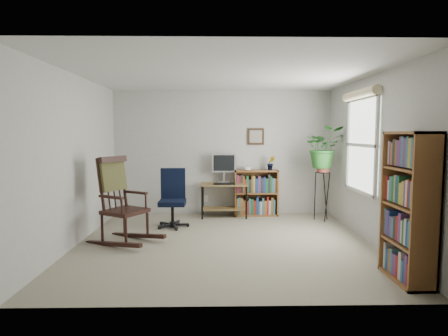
{
  "coord_description": "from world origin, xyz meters",
  "views": [
    {
      "loc": [
        -0.11,
        -5.28,
        1.57
      ],
      "look_at": [
        0.0,
        0.4,
        1.05
      ],
      "focal_mm": 30.0,
      "sensor_mm": 36.0,
      "label": 1
    }
  ],
  "objects_px": {
    "low_bookshelf": "(256,193)",
    "tall_bookshelf": "(409,207)",
    "office_chair": "(172,198)",
    "rocking_chair": "(125,199)",
    "desk": "(224,200)"
  },
  "relations": [
    {
      "from": "low_bookshelf",
      "to": "tall_bookshelf",
      "type": "bearing_deg",
      "value": -68.56
    },
    {
      "from": "office_chair",
      "to": "rocking_chair",
      "type": "height_order",
      "value": "rocking_chair"
    },
    {
      "from": "office_chair",
      "to": "tall_bookshelf",
      "type": "height_order",
      "value": "tall_bookshelf"
    },
    {
      "from": "office_chair",
      "to": "low_bookshelf",
      "type": "bearing_deg",
      "value": 28.35
    },
    {
      "from": "rocking_chair",
      "to": "tall_bookshelf",
      "type": "bearing_deg",
      "value": -82.64
    },
    {
      "from": "desk",
      "to": "low_bookshelf",
      "type": "xyz_separation_m",
      "value": [
        0.62,
        0.12,
        0.12
      ]
    },
    {
      "from": "desk",
      "to": "tall_bookshelf",
      "type": "relative_size",
      "value": 0.55
    },
    {
      "from": "desk",
      "to": "office_chair",
      "type": "bearing_deg",
      "value": -139.03
    },
    {
      "from": "low_bookshelf",
      "to": "tall_bookshelf",
      "type": "height_order",
      "value": "tall_bookshelf"
    },
    {
      "from": "desk",
      "to": "office_chair",
      "type": "relative_size",
      "value": 0.88
    },
    {
      "from": "office_chair",
      "to": "low_bookshelf",
      "type": "xyz_separation_m",
      "value": [
        1.5,
        0.89,
        -0.06
      ]
    },
    {
      "from": "rocking_chair",
      "to": "low_bookshelf",
      "type": "distance_m",
      "value": 2.74
    },
    {
      "from": "low_bookshelf",
      "to": "rocking_chair",
      "type": "bearing_deg",
      "value": -139.41
    },
    {
      "from": "office_chair",
      "to": "tall_bookshelf",
      "type": "relative_size",
      "value": 0.63
    },
    {
      "from": "low_bookshelf",
      "to": "desk",
      "type": "bearing_deg",
      "value": -169.06
    }
  ]
}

